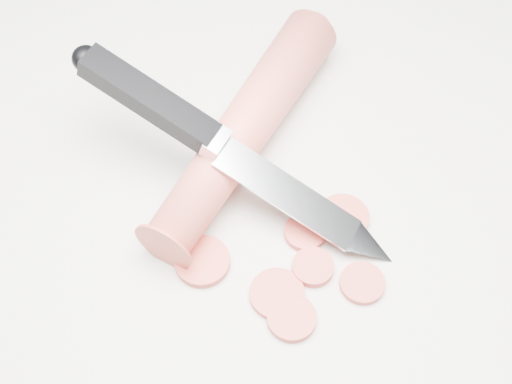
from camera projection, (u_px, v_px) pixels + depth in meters
ground at (281, 214)px, 0.51m from camera, size 2.40×2.40×0.00m
carrot at (245, 128)px, 0.52m from camera, size 0.21×0.15×0.04m
carrot_slice_0 at (292, 318)px, 0.46m from camera, size 0.03×0.03×0.01m
carrot_slice_1 at (362, 283)px, 0.48m from camera, size 0.03×0.03×0.01m
carrot_slice_2 at (277, 294)px, 0.47m from camera, size 0.04×0.04×0.01m
carrot_slice_3 at (305, 232)px, 0.50m from camera, size 0.03×0.03×0.01m
carrot_slice_4 at (343, 218)px, 0.50m from camera, size 0.04×0.04×0.01m
carrot_slice_5 at (202, 261)px, 0.49m from camera, size 0.04×0.04×0.01m
carrot_slice_6 at (313, 267)px, 0.48m from camera, size 0.03×0.03×0.01m
kitchen_knife at (234, 152)px, 0.49m from camera, size 0.15×0.23×0.09m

